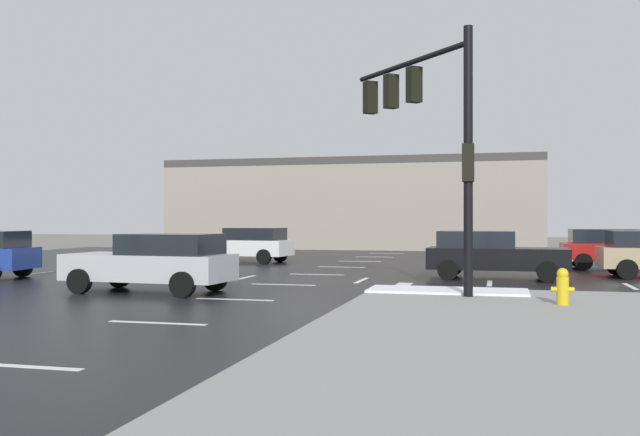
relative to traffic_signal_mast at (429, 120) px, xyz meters
name	(u,v)px	position (x,y,z in m)	size (l,w,h in m)	color
ground_plane	(302,280)	(-4.51, 3.81, -4.57)	(120.00, 120.00, 0.00)	slate
road_asphalt	(302,279)	(-4.51, 3.81, -4.56)	(44.00, 44.00, 0.02)	black
snow_strip_curbside	(447,290)	(0.49, -0.19, -4.40)	(4.00, 1.60, 0.06)	white
lane_markings	(327,284)	(-3.30, 2.43, -4.55)	(36.15, 36.15, 0.01)	silver
traffic_signal_mast	(429,120)	(0.00, 0.00, 0.00)	(3.49, 3.93, 6.48)	black
fire_hydrant	(563,286)	(3.10, -2.33, -4.03)	(0.48, 0.26, 0.79)	gold
strip_building_background	(355,205)	(-7.88, 29.26, -1.56)	(24.98, 8.00, 6.02)	gray
sedan_red	(617,248)	(6.28, 11.25, -3.72)	(4.56, 2.08, 1.58)	#B21919
sedan_black	(492,254)	(1.55, 5.45, -3.72)	(4.58, 2.12, 1.58)	black
sedan_white	(245,244)	(-9.43, 11.76, -3.72)	(4.67, 2.39, 1.58)	white
sedan_silver	(155,261)	(-7.19, -1.18, -3.72)	(4.63, 2.26, 1.58)	#B7BABF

